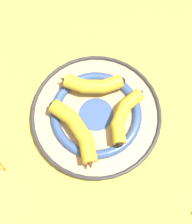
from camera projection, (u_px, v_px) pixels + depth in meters
ground_plane at (106, 125)px, 0.86m from camera, size 2.80×2.80×0.00m
decorative_bowl at (96, 115)px, 0.85m from camera, size 0.36×0.36×0.04m
banana_a at (124, 114)px, 0.82m from camera, size 0.07×0.18×0.03m
banana_b at (77, 131)px, 0.80m from camera, size 0.19×0.12×0.04m
banana_c at (92, 85)px, 0.84m from camera, size 0.17×0.10×0.04m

